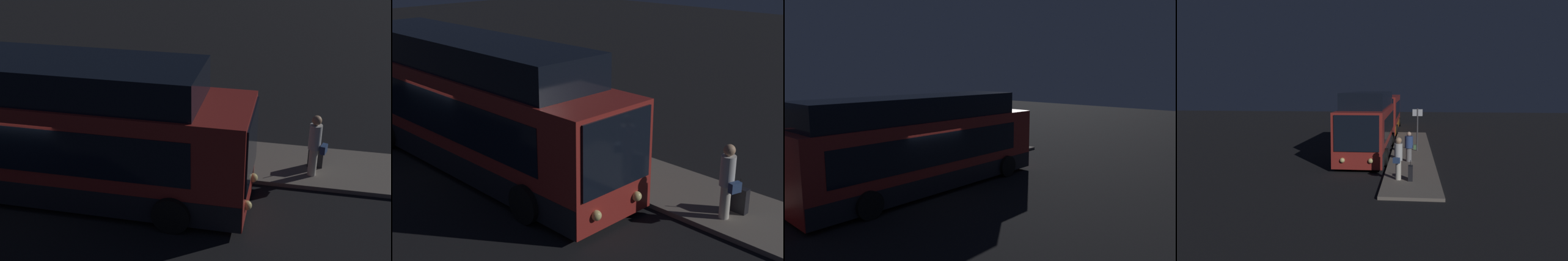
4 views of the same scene
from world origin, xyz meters
TOP-DOWN VIEW (x-y plane):
  - ground at (0.00, 0.00)m, footprint 80.00×80.00m
  - platform at (0.00, 2.81)m, footprint 20.00×2.41m
  - bus_lead at (0.36, 0.23)m, footprint 10.84×2.74m
  - passenger_boarding at (3.23, 2.67)m, footprint 0.45×0.62m
  - passenger_waiting at (7.37, 2.25)m, footprint 0.58×0.44m
  - suitcase at (7.44, 2.77)m, footprint 0.43×0.20m
  - sign_post at (-0.28, 3.14)m, footprint 0.10×0.61m
  - trash_bin at (-0.36, 1.97)m, footprint 0.44×0.44m

SIDE VIEW (x-z plane):
  - ground at x=0.00m, z-range 0.00..0.00m
  - platform at x=0.00m, z-range 0.00..0.13m
  - suitcase at x=7.44m, z-range 0.01..0.87m
  - trash_bin at x=-0.36m, z-range 0.13..0.78m
  - passenger_boarding at x=3.23m, z-range 0.17..1.75m
  - passenger_waiting at x=7.37m, z-range 0.22..2.04m
  - bus_lead at x=0.36m, z-range -0.20..3.55m
  - sign_post at x=-0.28m, z-range 0.42..3.04m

